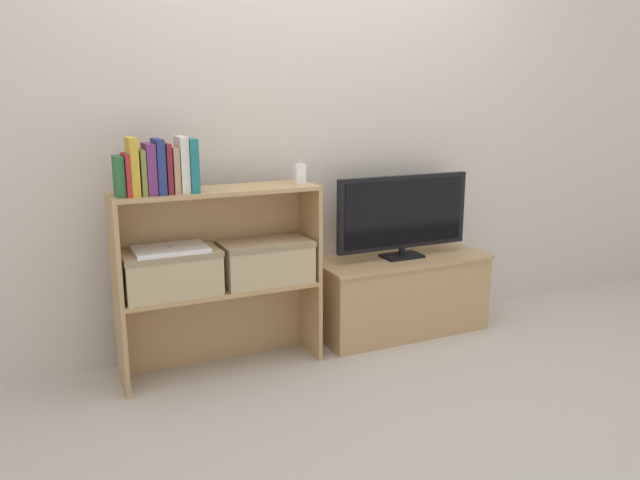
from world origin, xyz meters
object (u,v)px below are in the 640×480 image
object	(u,v)px
book_crimson	(126,175)
book_olive	(141,172)
book_teal	(191,165)
baby_monitor	(300,174)
book_forest	(119,176)
book_ivory	(182,164)
storage_basket_right	(266,260)
book_maroon	(167,168)
book_mustard	(133,167)
book_navy	(159,166)
book_plum	(149,169)
book_tan	(174,170)
storage_basket_left	(171,271)
tv	(403,214)
tv_stand	(401,294)
laptop	(170,249)

from	to	relation	value
book_crimson	book_olive	distance (m)	0.07
book_teal	baby_monitor	bearing A→B (deg)	3.16
book_forest	book_ivory	xyz separation A→B (m)	(0.27, 0.00, 0.04)
book_ivory	storage_basket_right	size ratio (longest dim) A/B	0.56
book_maroon	book_teal	size ratio (longest dim) A/B	0.92
book_mustard	baby_monitor	xyz separation A→B (m)	(0.79, 0.03, -0.08)
book_forest	book_mustard	world-z (taller)	book_mustard
book_forest	book_navy	size ratio (longest dim) A/B	0.72
book_maroon	book_plum	bearing A→B (deg)	180.00
book_plum	storage_basket_right	distance (m)	0.71
book_navy	book_tan	distance (m)	0.07
book_navy	storage_basket_left	distance (m)	0.48
book_maroon	book_forest	bearing A→B (deg)	180.00
book_tan	baby_monitor	bearing A→B (deg)	2.78
book_crimson	book_tan	size ratio (longest dim) A/B	0.89
tv	baby_monitor	distance (m)	0.69
book_mustard	storage_basket_right	bearing A→B (deg)	1.41
tv_stand	book_crimson	distance (m)	1.65
book_crimson	book_navy	world-z (taller)	book_navy
book_olive	book_tan	distance (m)	0.14
book_forest	book_plum	size ratio (longest dim) A/B	0.78
tv	book_plum	bearing A→B (deg)	-176.49
book_mustard	book_teal	size ratio (longest dim) A/B	1.05
book_crimson	laptop	size ratio (longest dim) A/B	0.55
baby_monitor	storage_basket_right	xyz separation A→B (m)	(-0.19, -0.01, -0.41)
book_maroon	baby_monitor	xyz separation A→B (m)	(0.65, 0.03, -0.06)
book_forest	book_ivory	bearing A→B (deg)	0.00
storage_basket_right	laptop	xyz separation A→B (m)	(-0.46, -0.00, 0.10)
book_crimson	book_maroon	bearing A→B (deg)	-0.00
book_mustard	book_teal	bearing A→B (deg)	0.00
book_plum	storage_basket_left	size ratio (longest dim) A/B	0.50
book_mustard	book_forest	bearing A→B (deg)	180.00
book_maroon	storage_basket_right	world-z (taller)	book_maroon
book_forest	storage_basket_right	xyz separation A→B (m)	(0.66, 0.01, -0.45)
book_navy	tv_stand	bearing A→B (deg)	3.68
tv_stand	book_crimson	xyz separation A→B (m)	(-1.46, -0.08, 0.76)
book_plum	storage_basket_right	size ratio (longest dim) A/B	0.50
tv_stand	book_plum	distance (m)	1.57
laptop	storage_basket_right	bearing A→B (deg)	0.00
book_maroon	book_teal	xyz separation A→B (m)	(0.11, 0.00, 0.01)
tv	book_tan	world-z (taller)	book_tan
tv	storage_basket_left	distance (m)	1.30
tv_stand	tv	xyz separation A→B (m)	(-0.00, -0.00, 0.46)
tv	laptop	size ratio (longest dim) A/B	2.44
tv	book_teal	xyz separation A→B (m)	(-1.18, -0.08, 0.33)
book_tan	book_ivory	distance (m)	0.04
book_forest	book_ivory	world-z (taller)	book_ivory
book_forest	baby_monitor	size ratio (longest dim) A/B	1.38
tv_stand	book_forest	bearing A→B (deg)	-176.74
tv	book_plum	world-z (taller)	book_plum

